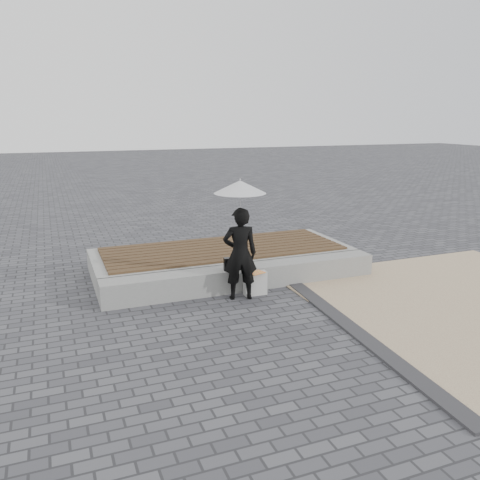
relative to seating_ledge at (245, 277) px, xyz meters
name	(u,v)px	position (x,y,z in m)	size (l,w,h in m)	color
ground	(286,321)	(0.00, -1.60, -0.20)	(80.00, 80.00, 0.00)	#4D4D52
terrazzo_zone	(478,303)	(3.20, -2.10, -0.19)	(5.00, 5.00, 0.02)	#CDB98C
edging_band	(348,326)	(0.75, -2.10, -0.18)	(0.25, 5.20, 0.04)	#302F32
seating_ledge	(245,277)	(0.00, 0.00, 0.00)	(5.00, 0.45, 0.40)	#959691
timber_platform	(223,259)	(0.00, 1.20, 0.00)	(5.00, 2.00, 0.40)	#9C9D97
timber_decking	(223,248)	(0.00, 1.20, 0.22)	(4.60, 1.80, 0.04)	brown
woman	(240,254)	(-0.28, -0.45, 0.57)	(0.56, 0.37, 1.54)	black
parasol	(240,187)	(-0.28, -0.45, 1.66)	(0.83, 0.83, 1.06)	#B5B5B9
handbag	(233,264)	(-0.29, -0.13, 0.31)	(0.31, 0.11, 0.22)	black
canvas_tote	(255,283)	(0.02, -0.38, 0.00)	(0.38, 0.16, 0.40)	silver
magazine	(256,273)	(0.02, -0.43, 0.21)	(0.26, 0.19, 0.01)	#FF332A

